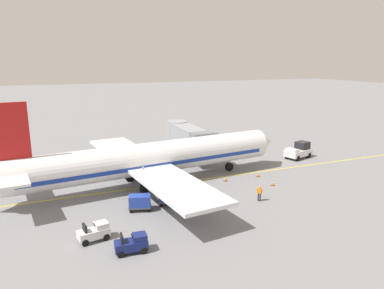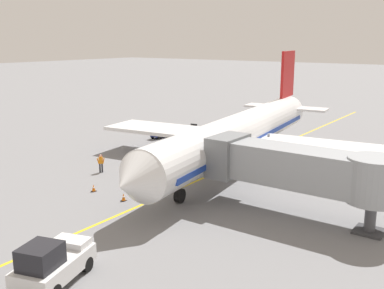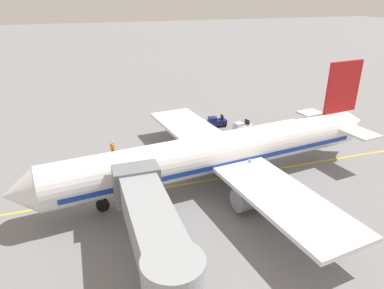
% 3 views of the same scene
% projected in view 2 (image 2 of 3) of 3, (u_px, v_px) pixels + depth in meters
% --- Properties ---
extents(ground_plane, '(400.00, 400.00, 0.00)m').
position_uv_depth(ground_plane, '(239.00, 163.00, 44.84)').
color(ground_plane, slate).
extents(gate_lead_in_line, '(0.24, 80.00, 0.01)m').
position_uv_depth(gate_lead_in_line, '(239.00, 163.00, 44.84)').
color(gate_lead_in_line, gold).
rests_on(gate_lead_in_line, ground).
extents(parked_airliner, '(30.41, 37.34, 10.63)m').
position_uv_depth(parked_airliner, '(240.00, 134.00, 43.00)').
color(parked_airliner, white).
rests_on(parked_airliner, ground).
extents(jet_bridge, '(13.18, 3.50, 4.98)m').
position_uv_depth(jet_bridge, '(297.00, 168.00, 30.65)').
color(jet_bridge, '#93999E').
rests_on(jet_bridge, ground).
extents(pushback_tractor, '(3.36, 4.84, 2.40)m').
position_uv_depth(pushback_tractor, '(52.00, 263.00, 22.41)').
color(pushback_tractor, silver).
rests_on(pushback_tractor, ground).
extents(baggage_tug_lead, '(1.71, 2.69, 1.62)m').
position_uv_depth(baggage_tug_lead, '(191.00, 132.00, 56.26)').
color(baggage_tug_lead, silver).
rests_on(baggage_tug_lead, ground).
extents(baggage_tug_trailing, '(1.43, 2.57, 1.62)m').
position_uv_depth(baggage_tug_trailing, '(160.00, 132.00, 56.05)').
color(baggage_tug_trailing, navy).
rests_on(baggage_tug_trailing, ground).
extents(baggage_cart_front, '(1.85, 2.98, 1.58)m').
position_uv_depth(baggage_cart_front, '(183.00, 147.00, 47.15)').
color(baggage_cart_front, '#4C4C51').
rests_on(baggage_cart_front, ground).
extents(baggage_cart_second_in_train, '(1.85, 2.98, 1.58)m').
position_uv_depth(baggage_cart_second_in_train, '(198.00, 142.00, 49.78)').
color(baggage_cart_second_in_train, '#4C4C51').
rests_on(baggage_cart_second_in_train, ground).
extents(ground_crew_wing_walker, '(0.73, 0.30, 1.69)m').
position_uv_depth(ground_crew_wing_walker, '(194.00, 158.00, 43.09)').
color(ground_crew_wing_walker, '#232328').
rests_on(ground_crew_wing_walker, ground).
extents(ground_crew_loader, '(0.58, 0.57, 1.69)m').
position_uv_depth(ground_crew_loader, '(101.00, 162.00, 41.40)').
color(ground_crew_loader, '#232328').
rests_on(ground_crew_loader, ground).
extents(safety_cone_nose_left, '(0.36, 0.36, 0.59)m').
position_uv_depth(safety_cone_nose_left, '(163.00, 182.00, 37.85)').
color(safety_cone_nose_left, black).
rests_on(safety_cone_nose_left, ground).
extents(safety_cone_nose_right, '(0.36, 0.36, 0.59)m').
position_uv_depth(safety_cone_nose_right, '(94.00, 188.00, 36.31)').
color(safety_cone_nose_right, black).
rests_on(safety_cone_nose_right, ground).
extents(safety_cone_wing_tip, '(0.36, 0.36, 0.59)m').
position_uv_depth(safety_cone_wing_tip, '(124.00, 197.00, 34.17)').
color(safety_cone_wing_tip, black).
rests_on(safety_cone_wing_tip, ground).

